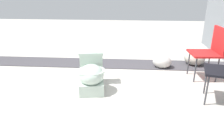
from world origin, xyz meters
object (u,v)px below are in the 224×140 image
Objects in this scene: folding_chair_left at (212,48)px; boulder_far at (162,62)px; toilet at (91,75)px; boulder_near at (194,58)px.

boulder_far is at bearing -36.12° from folding_chair_left.
toilet is 1.93m from folding_chair_left.
folding_chair_left reaches higher than boulder_far.
toilet is 2.16m from boulder_near.
boulder_near is (-0.66, -0.04, -0.38)m from folding_chair_left.
folding_chair_left is 2.43× the size of boulder_far.
boulder_far is (-0.98, 1.15, -0.10)m from toilet.
folding_chair_left is at bearing 97.58° from toilet.
toilet reaches higher than boulder_far.
folding_chair_left is 0.90m from boulder_far.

